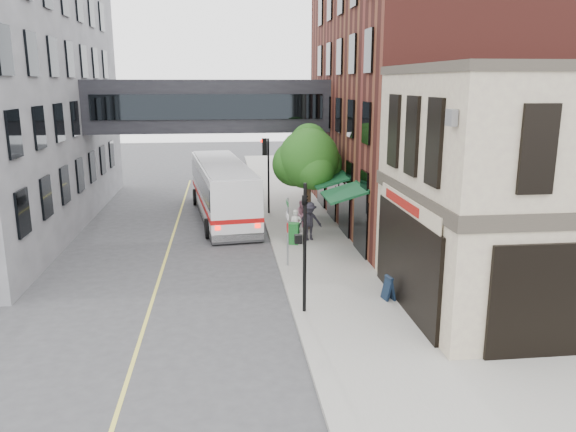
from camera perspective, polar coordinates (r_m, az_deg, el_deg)
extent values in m
plane|color=#38383A|center=(17.94, 1.30, -12.61)|extent=(120.00, 120.00, 0.00)
cube|color=gray|center=(31.24, 1.42, -0.99)|extent=(4.00, 60.00, 0.15)
cube|color=tan|center=(21.52, 25.05, 2.00)|extent=(10.00, 8.00, 8.15)
cube|color=#38332B|center=(21.51, 25.07, 2.20)|extent=(10.12, 8.12, 0.50)
cube|color=#38332B|center=(21.18, 26.21, 13.26)|extent=(10.12, 8.12, 0.30)
cube|color=black|center=(19.92, 11.85, -4.45)|extent=(0.14, 6.40, 3.40)
cube|color=black|center=(19.91, 11.74, -4.46)|extent=(0.04, 5.90, 3.00)
cube|color=maroon|center=(19.96, 11.42, 1.40)|extent=(0.03, 3.60, 0.32)
cube|color=#56201B|center=(33.30, 15.29, 11.50)|extent=(12.00, 18.00, 14.00)
cube|color=#0E3D22|center=(30.58, 3.64, 4.27)|extent=(1.80, 13.00, 0.40)
cube|color=black|center=(33.99, -8.02, 11.03)|extent=(14.00, 3.00, 3.00)
cube|color=black|center=(32.44, -8.08, 10.91)|extent=(13.00, 0.08, 1.40)
cube|color=black|center=(35.53, -7.97, 11.13)|extent=(13.00, 0.08, 1.40)
cylinder|color=black|center=(18.96, 1.71, -3.35)|extent=(0.12, 0.12, 4.50)
cube|color=black|center=(18.83, 1.05, -2.35)|extent=(0.25, 0.22, 0.30)
imported|color=black|center=(18.50, 1.75, 2.14)|extent=(0.20, 0.16, 1.00)
cylinder|color=black|center=(33.51, -1.99, 4.06)|extent=(0.12, 0.12, 4.50)
cube|color=black|center=(33.44, -2.37, 4.65)|extent=(0.25, 0.22, 0.30)
cube|color=black|center=(33.25, -2.40, 7.03)|extent=(0.28, 0.28, 1.00)
sphere|color=#FF0C05|center=(33.20, -2.68, 7.63)|extent=(0.18, 0.18, 0.18)
cylinder|color=gray|center=(23.93, -0.03, -1.62)|extent=(0.08, 0.08, 3.00)
cube|color=white|center=(23.75, -0.08, 0.01)|extent=(0.03, 0.75, 0.22)
cube|color=#0C591E|center=(23.63, -0.08, 1.31)|extent=(0.03, 0.70, 0.18)
cube|color=#B20C0C|center=(23.88, -0.08, -1.16)|extent=(0.03, 0.30, 0.40)
cylinder|color=#382619|center=(29.97, 2.08, 1.28)|extent=(0.28, 0.28, 2.80)
sphere|color=#1C4B14|center=(29.55, 2.12, 5.83)|extent=(3.20, 3.20, 3.20)
sphere|color=#1C4B14|center=(30.23, 3.47, 5.22)|extent=(2.20, 2.20, 2.20)
sphere|color=#1C4B14|center=(29.79, 0.69, 5.32)|extent=(2.40, 2.40, 2.40)
sphere|color=#1C4B14|center=(30.06, 2.15, 7.49)|extent=(2.00, 2.00, 2.00)
cube|color=#D8CC4C|center=(27.26, -12.14, -3.63)|extent=(0.12, 40.00, 0.01)
cube|color=white|center=(33.30, -6.68, 2.73)|extent=(4.03, 12.22, 3.02)
cube|color=black|center=(33.21, -6.70, 3.62)|extent=(4.07, 12.02, 1.09)
cube|color=#B20C0C|center=(33.40, -6.65, 1.85)|extent=(4.10, 12.25, 0.23)
cylinder|color=black|center=(29.18, -8.10, -1.27)|extent=(0.44, 1.07, 1.04)
cylinder|color=black|center=(29.52, -3.06, -0.98)|extent=(0.44, 1.07, 1.04)
cylinder|color=black|center=(37.28, -9.36, 1.92)|extent=(0.44, 1.07, 1.04)
cylinder|color=black|center=(37.55, -5.39, 2.12)|extent=(0.44, 1.07, 1.04)
imported|color=silver|center=(27.72, 0.81, -0.99)|extent=(0.59, 0.39, 1.61)
imported|color=#CC849F|center=(30.32, 1.47, 0.18)|extent=(0.79, 0.64, 1.52)
imported|color=black|center=(27.98, 2.20, -0.52)|extent=(1.35, 0.92, 1.93)
cube|color=#155E20|center=(27.39, 0.55, -1.79)|extent=(0.63, 0.59, 1.03)
cube|color=black|center=(20.87, 10.18, -7.19)|extent=(0.41, 0.55, 0.89)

